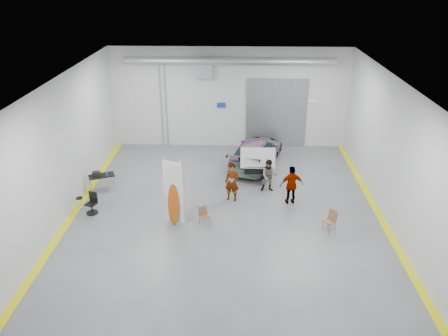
{
  "coord_description": "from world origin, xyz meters",
  "views": [
    {
      "loc": [
        0.43,
        -17.14,
        10.15
      ],
      "look_at": [
        -0.14,
        1.43,
        1.5
      ],
      "focal_mm": 35.0,
      "sensor_mm": 36.0,
      "label": 1
    }
  ],
  "objects_px": {
    "person_b": "(269,176)",
    "surfboard_display": "(175,198)",
    "office_chair": "(92,204)",
    "folding_chair_far": "(329,225)",
    "shop_stool": "(80,204)",
    "person_a": "(232,182)",
    "person_c": "(292,185)",
    "sedan_car": "(256,152)",
    "work_table": "(100,175)",
    "folding_chair_near": "(205,220)"
  },
  "relations": [
    {
      "from": "person_a",
      "to": "person_b",
      "type": "bearing_deg",
      "value": 40.79
    },
    {
      "from": "work_table",
      "to": "person_a",
      "type": "bearing_deg",
      "value": -7.67
    },
    {
      "from": "folding_chair_near",
      "to": "office_chair",
      "type": "distance_m",
      "value": 5.22
    },
    {
      "from": "person_a",
      "to": "surfboard_display",
      "type": "relative_size",
      "value": 0.6
    },
    {
      "from": "person_b",
      "to": "sedan_car",
      "type": "bearing_deg",
      "value": 101.1
    },
    {
      "from": "shop_stool",
      "to": "work_table",
      "type": "bearing_deg",
      "value": 79.16
    },
    {
      "from": "person_c",
      "to": "work_table",
      "type": "relative_size",
      "value": 1.38
    },
    {
      "from": "person_a",
      "to": "work_table",
      "type": "relative_size",
      "value": 1.36
    },
    {
      "from": "person_b",
      "to": "surfboard_display",
      "type": "bearing_deg",
      "value": -140.81
    },
    {
      "from": "folding_chair_far",
      "to": "person_b",
      "type": "bearing_deg",
      "value": 174.57
    },
    {
      "from": "person_a",
      "to": "office_chair",
      "type": "bearing_deg",
      "value": -155.11
    },
    {
      "from": "shop_stool",
      "to": "folding_chair_far",
      "type": "bearing_deg",
      "value": -7.18
    },
    {
      "from": "shop_stool",
      "to": "person_a",
      "type": "bearing_deg",
      "value": 9.44
    },
    {
      "from": "shop_stool",
      "to": "office_chair",
      "type": "bearing_deg",
      "value": -21.16
    },
    {
      "from": "person_b",
      "to": "surfboard_display",
      "type": "relative_size",
      "value": 0.53
    },
    {
      "from": "person_a",
      "to": "folding_chair_far",
      "type": "height_order",
      "value": "person_a"
    },
    {
      "from": "sedan_car",
      "to": "person_a",
      "type": "relative_size",
      "value": 2.74
    },
    {
      "from": "surfboard_display",
      "to": "folding_chair_far",
      "type": "bearing_deg",
      "value": 15.84
    },
    {
      "from": "folding_chair_far",
      "to": "office_chair",
      "type": "distance_m",
      "value": 10.43
    },
    {
      "from": "sedan_car",
      "to": "shop_stool",
      "type": "xyz_separation_m",
      "value": [
        -8.16,
        -5.31,
        -0.43
      ]
    },
    {
      "from": "folding_chair_near",
      "to": "shop_stool",
      "type": "distance_m",
      "value": 5.87
    },
    {
      "from": "shop_stool",
      "to": "surfboard_display",
      "type": "bearing_deg",
      "value": -13.43
    },
    {
      "from": "person_c",
      "to": "shop_stool",
      "type": "xyz_separation_m",
      "value": [
        -9.65,
        -0.92,
        -0.63
      ]
    },
    {
      "from": "person_a",
      "to": "sedan_car",
      "type": "bearing_deg",
      "value": 85.49
    },
    {
      "from": "office_chair",
      "to": "folding_chair_far",
      "type": "bearing_deg",
      "value": 13.18
    },
    {
      "from": "person_b",
      "to": "folding_chair_near",
      "type": "height_order",
      "value": "person_b"
    },
    {
      "from": "folding_chair_far",
      "to": "person_c",
      "type": "bearing_deg",
      "value": 171.46
    },
    {
      "from": "sedan_car",
      "to": "person_b",
      "type": "bearing_deg",
      "value": 117.41
    },
    {
      "from": "sedan_car",
      "to": "person_a",
      "type": "height_order",
      "value": "person_a"
    },
    {
      "from": "sedan_car",
      "to": "office_chair",
      "type": "relative_size",
      "value": 5.23
    },
    {
      "from": "folding_chair_near",
      "to": "work_table",
      "type": "height_order",
      "value": "work_table"
    },
    {
      "from": "sedan_car",
      "to": "folding_chair_far",
      "type": "relative_size",
      "value": 5.63
    },
    {
      "from": "person_a",
      "to": "shop_stool",
      "type": "distance_m",
      "value": 7.02
    },
    {
      "from": "person_c",
      "to": "shop_stool",
      "type": "distance_m",
      "value": 9.71
    },
    {
      "from": "folding_chair_far",
      "to": "folding_chair_near",
      "type": "bearing_deg",
      "value": -131.33
    },
    {
      "from": "person_b",
      "to": "person_c",
      "type": "xyz_separation_m",
      "value": [
        0.96,
        -1.2,
        0.12
      ]
    },
    {
      "from": "person_c",
      "to": "surfboard_display",
      "type": "bearing_deg",
      "value": 13.04
    },
    {
      "from": "folding_chair_near",
      "to": "shop_stool",
      "type": "relative_size",
      "value": 1.33
    },
    {
      "from": "folding_chair_far",
      "to": "office_chair",
      "type": "height_order",
      "value": "office_chair"
    },
    {
      "from": "sedan_car",
      "to": "folding_chair_far",
      "type": "height_order",
      "value": "sedan_car"
    },
    {
      "from": "person_b",
      "to": "folding_chair_far",
      "type": "bearing_deg",
      "value": -55.2
    },
    {
      "from": "person_b",
      "to": "work_table",
      "type": "xyz_separation_m",
      "value": [
        -8.31,
        -0.1,
        -0.05
      ]
    },
    {
      "from": "work_table",
      "to": "surfboard_display",
      "type": "bearing_deg",
      "value": -36.82
    },
    {
      "from": "sedan_car",
      "to": "folding_chair_far",
      "type": "distance_m",
      "value": 7.28
    },
    {
      "from": "folding_chair_near",
      "to": "office_chair",
      "type": "relative_size",
      "value": 0.85
    },
    {
      "from": "sedan_car",
      "to": "surfboard_display",
      "type": "bearing_deg",
      "value": 78.34
    },
    {
      "from": "surfboard_display",
      "to": "shop_stool",
      "type": "xyz_separation_m",
      "value": [
        -4.53,
        1.08,
        -0.95
      ]
    },
    {
      "from": "surfboard_display",
      "to": "folding_chair_far",
      "type": "xyz_separation_m",
      "value": [
        6.45,
        -0.3,
        -0.98
      ]
    },
    {
      "from": "surfboard_display",
      "to": "folding_chair_far",
      "type": "height_order",
      "value": "surfboard_display"
    },
    {
      "from": "shop_stool",
      "to": "office_chair",
      "type": "relative_size",
      "value": 0.64
    }
  ]
}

